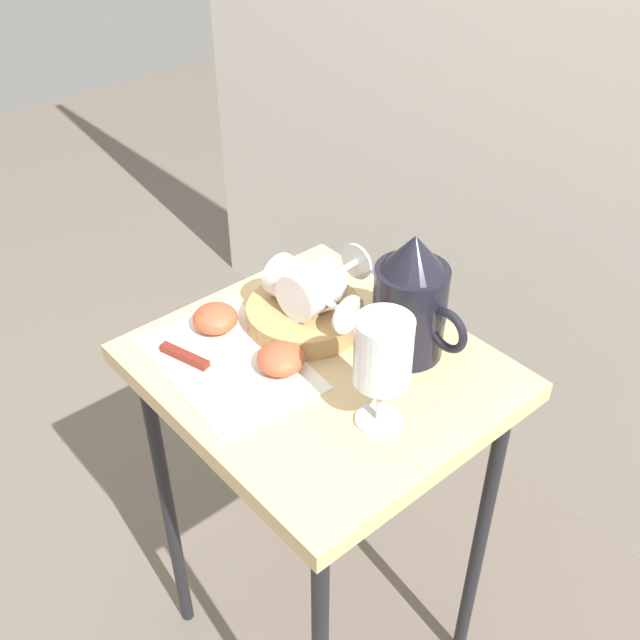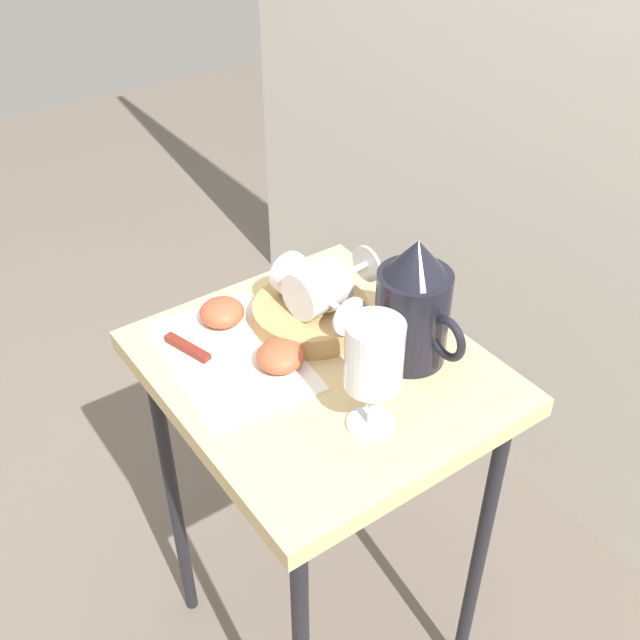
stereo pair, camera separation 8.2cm
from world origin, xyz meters
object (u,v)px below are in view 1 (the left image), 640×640
(apple_half_left, at_px, (215,318))
(apple_half_right, at_px, (281,359))
(basket_tray, at_px, (305,315))
(knife, at_px, (204,366))
(wine_glass_tipped_near, at_px, (314,287))
(wine_glass_tipped_far, at_px, (300,286))
(pitcher, at_px, (410,307))
(wine_glass_upright, at_px, (383,357))
(table, at_px, (320,406))

(apple_half_left, relative_size, apple_half_right, 1.00)
(basket_tray, bearing_deg, knife, -93.92)
(wine_glass_tipped_near, distance_m, wine_glass_tipped_far, 0.02)
(pitcher, bearing_deg, wine_glass_upright, -59.73)
(table, relative_size, wine_glass_tipped_near, 4.76)
(wine_glass_upright, bearing_deg, apple_half_right, -168.07)
(apple_half_left, bearing_deg, wine_glass_tipped_near, 53.00)
(wine_glass_tipped_near, bearing_deg, wine_glass_tipped_far, -152.95)
(pitcher, height_order, knife, pitcher)
(pitcher, height_order, wine_glass_tipped_near, pitcher)
(table, relative_size, basket_tray, 4.00)
(table, distance_m, basket_tray, 0.14)
(knife, bearing_deg, basket_tray, 86.08)
(wine_glass_upright, bearing_deg, table, 172.90)
(wine_glass_tipped_near, relative_size, knife, 0.69)
(basket_tray, xyz_separation_m, wine_glass_tipped_far, (-0.01, -0.00, 0.05))
(pitcher, distance_m, wine_glass_tipped_far, 0.17)
(pitcher, xyz_separation_m, wine_glass_tipped_far, (-0.15, -0.08, -0.01))
(wine_glass_tipped_far, bearing_deg, apple_half_right, -53.76)
(apple_half_right, height_order, knife, apple_half_right)
(pitcher, height_order, wine_glass_upright, pitcher)
(wine_glass_upright, height_order, knife, wine_glass_upright)
(pitcher, bearing_deg, knife, -122.38)
(table, distance_m, wine_glass_tipped_far, 0.18)
(wine_glass_tipped_near, height_order, apple_half_right, wine_glass_tipped_near)
(table, bearing_deg, wine_glass_tipped_far, 155.88)
(knife, bearing_deg, wine_glass_upright, 26.26)
(wine_glass_tipped_near, bearing_deg, knife, -97.65)
(wine_glass_tipped_far, bearing_deg, wine_glass_tipped_near, 27.05)
(basket_tray, bearing_deg, wine_glass_tipped_near, 32.09)
(pitcher, relative_size, apple_half_right, 2.87)
(wine_glass_tipped_near, bearing_deg, table, -35.16)
(pitcher, distance_m, apple_half_right, 0.20)
(wine_glass_upright, bearing_deg, wine_glass_tipped_near, 161.98)
(apple_half_left, distance_m, knife, 0.09)
(basket_tray, relative_size, apple_half_left, 2.60)
(wine_glass_tipped_near, bearing_deg, apple_half_left, -127.00)
(basket_tray, bearing_deg, table, -26.89)
(wine_glass_upright, relative_size, knife, 0.77)
(pitcher, relative_size, knife, 0.90)
(wine_glass_upright, relative_size, wine_glass_tipped_far, 1.09)
(wine_glass_upright, bearing_deg, apple_half_left, -170.58)
(wine_glass_tipped_near, distance_m, knife, 0.20)
(table, bearing_deg, wine_glass_tipped_near, 144.84)
(table, height_order, knife, knife)
(wine_glass_tipped_near, bearing_deg, apple_half_right, -64.75)
(wine_glass_upright, bearing_deg, pitcher, 120.27)
(wine_glass_tipped_far, bearing_deg, basket_tray, 16.43)
(pitcher, distance_m, apple_half_left, 0.30)
(wine_glass_upright, distance_m, wine_glass_tipped_near, 0.23)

